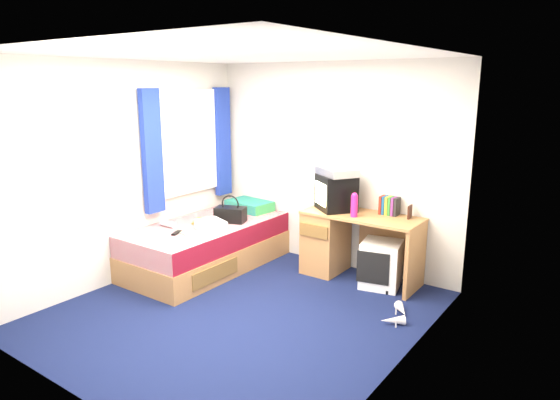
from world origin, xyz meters
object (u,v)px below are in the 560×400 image
Objects in this scene: aerosol_can at (357,204)px; water_bottle at (168,224)px; white_heels at (397,315)px; remote_control at (177,233)px; magazine at (203,221)px; pillow at (249,206)px; desk at (340,240)px; storage_cube at (381,264)px; picture_frame at (410,212)px; vcr at (337,172)px; pink_water_bottle at (354,206)px; colour_swatch_fan at (182,233)px; bed at (207,246)px; handbag at (230,214)px; crt_tv at (336,193)px; towel at (211,225)px.

water_bottle is at bearing -147.70° from aerosol_can.
white_heels is (2.65, 0.40, -0.54)m from water_bottle.
magazine is at bearing 81.16° from remote_control.
aerosol_can reaches higher than pillow.
desk is 4.64× the size of magazine.
aerosol_can is (-0.38, 0.12, 0.59)m from storage_cube.
picture_frame is 0.30× the size of white_heels.
storage_cube is 2.26m from remote_control.
remote_control is (0.28, -0.13, -0.03)m from water_bottle.
pink_water_bottle is at bearing 5.88° from vcr.
storage_cube is 3.15× the size of remote_control.
aerosol_can is at bearing 39.11° from colour_swatch_fan.
desk reaches higher than colour_swatch_fan.
pillow is 1.21× the size of white_heels.
bed is at bearing -179.06° from white_heels.
water_bottle is (-0.44, -0.59, -0.06)m from handbag.
pillow is at bearing 172.96° from pink_water_bottle.
picture_frame is at bearing 106.98° from white_heels.
water_bottle is 0.31m from remote_control.
crt_tv reaches higher than storage_cube.
aerosol_can is (1.55, 0.79, 0.57)m from bed.
storage_cube is 1.80× the size of magazine.
vcr is at bearing 34.91° from water_bottle.
handbag is at bearing 95.58° from towel.
vcr is 1.41× the size of towel.
pink_water_bottle is at bearing -6.11° from handbag.
pink_water_bottle reaches higher than picture_frame.
aerosol_can is 1.38m from white_heels.
aerosol_can reaches higher than desk.
aerosol_can is at bearing 26.86° from bed.
picture_frame is at bearing 41.73° from vcr.
colour_swatch_fan is at bearing -88.23° from pillow.
pillow is 0.44× the size of desk.
crt_tv is 1.62m from magazine.
crt_tv reaches higher than towel.
towel is (-1.10, -0.89, -0.60)m from vcr.
pink_water_bottle is at bearing 12.07° from crt_tv.
pillow is 4.09× the size of picture_frame.
handbag is 1.43× the size of magazine.
desk is 2.58× the size of storage_cube.
pillow is at bearing 179.87° from aerosol_can.
crt_tv is at bearing 29.29° from bed.
picture_frame reaches higher than bed.
storage_cube is at bearing 17.35° from magazine.
pillow is 1.28m from remote_control.
towel is at bearing -142.69° from desk.
remote_control is at bearing -167.49° from white_heels.
pink_water_bottle is at bearing 27.77° from towel.
desk is at bearing 28.53° from vcr.
magazine is 0.43m from water_bottle.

